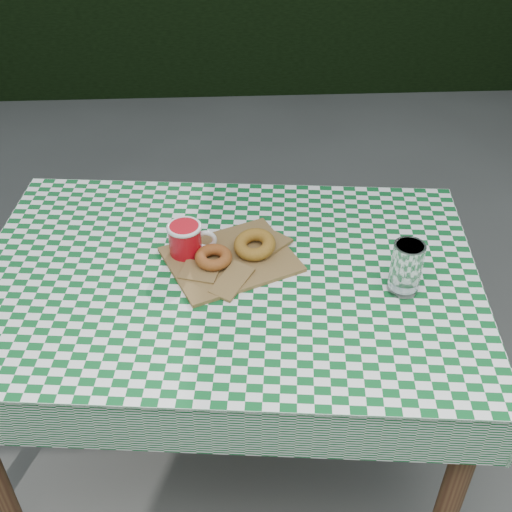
{
  "coord_description": "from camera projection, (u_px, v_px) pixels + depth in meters",
  "views": [
    {
      "loc": [
        0.21,
        -1.12,
        1.81
      ],
      "look_at": [
        0.27,
        0.17,
        0.79
      ],
      "focal_mm": 45.39,
      "sensor_mm": 36.0,
      "label": 1
    }
  ],
  "objects": [
    {
      "name": "bagel_back",
      "position": [
        255.0,
        244.0,
        1.67
      ],
      "size": [
        0.15,
        0.15,
        0.03
      ],
      "primitive_type": "torus",
      "rotation": [
        0.0,
        0.0,
        -0.67
      ],
      "color": "#9E6E20",
      "rests_on": "paper_bag"
    },
    {
      "name": "coffee_mug",
      "position": [
        185.0,
        241.0,
        1.67
      ],
      "size": [
        0.17,
        0.17,
        0.09
      ],
      "primitive_type": null,
      "rotation": [
        0.0,
        0.0,
        0.0
      ],
      "color": "#AE0B15",
      "rests_on": "tablecloth"
    },
    {
      "name": "ground",
      "position": [
        171.0,
        493.0,
        1.99
      ],
      "size": [
        60.0,
        60.0,
        0.0
      ],
      "primitive_type": "plane",
      "color": "#4D4C48",
      "rests_on": "ground"
    },
    {
      "name": "paper_bag",
      "position": [
        231.0,
        258.0,
        1.67
      ],
      "size": [
        0.38,
        0.35,
        0.02
      ],
      "primitive_type": "cube",
      "rotation": [
        0.0,
        0.0,
        0.41
      ],
      "color": "olive",
      "rests_on": "tablecloth"
    },
    {
      "name": "table",
      "position": [
        231.0,
        374.0,
        1.87
      ],
      "size": [
        1.33,
        0.95,
        0.75
      ],
      "primitive_type": "cube",
      "rotation": [
        0.0,
        0.0,
        -0.1
      ],
      "color": "#4F2B1B",
      "rests_on": "ground"
    },
    {
      "name": "bagel_front",
      "position": [
        213.0,
        257.0,
        1.64
      ],
      "size": [
        0.12,
        0.12,
        0.03
      ],
      "primitive_type": "torus",
      "rotation": [
        0.0,
        0.0,
        0.37
      ],
      "color": "#9A511F",
      "rests_on": "paper_bag"
    },
    {
      "name": "tablecloth",
      "position": [
        227.0,
        275.0,
        1.64
      ],
      "size": [
        1.35,
        0.98,
        0.01
      ],
      "primitive_type": "cube",
      "rotation": [
        0.0,
        0.0,
        -0.1
      ],
      "color": "#0D5422",
      "rests_on": "table"
    },
    {
      "name": "drinking_glass",
      "position": [
        406.0,
        268.0,
        1.55
      ],
      "size": [
        0.09,
        0.09,
        0.14
      ],
      "primitive_type": "cylinder",
      "rotation": [
        0.0,
        0.0,
        -0.15
      ],
      "color": "white",
      "rests_on": "tablecloth"
    }
  ]
}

